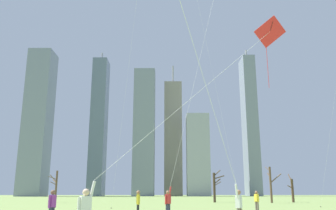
# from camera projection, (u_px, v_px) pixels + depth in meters

# --- Properties ---
(kite_flyer_foreground_left_red) EXTENTS (8.35, 4.31, 9.54)m
(kite_flyer_foreground_left_red) POSITION_uv_depth(u_px,v_px,m) (146.00, 152.00, 12.44)
(kite_flyer_foreground_left_red) COLOR #33384C
(kite_flyer_foreground_left_red) RESTS_ON ground
(kite_flyer_midfield_left_green) EXTENTS (5.48, 5.80, 21.51)m
(kite_flyer_midfield_left_green) POSITION_uv_depth(u_px,v_px,m) (183.00, 134.00, 23.41)
(kite_flyer_midfield_left_green) COLOR #33384C
(kite_flyer_midfield_left_green) RESTS_ON ground
(kite_flyer_far_back_blue) EXTENTS (6.75, 15.32, 14.85)m
(kite_flyer_far_back_blue) POSITION_uv_depth(u_px,v_px,m) (225.00, 161.00, 14.04)
(kite_flyer_far_back_blue) COLOR #726656
(kite_flyer_far_back_blue) RESTS_ON ground
(bystander_strolling_midfield) EXTENTS (0.29, 0.49, 1.62)m
(bystander_strolling_midfield) POSITION_uv_depth(u_px,v_px,m) (51.00, 206.00, 16.25)
(bystander_strolling_midfield) COLOR #33384C
(bystander_strolling_midfield) RESTS_ON ground
(bystander_far_off_by_trees) EXTENTS (0.24, 0.51, 1.62)m
(bystander_far_off_by_trees) POSITION_uv_depth(u_px,v_px,m) (137.00, 203.00, 20.80)
(bystander_far_off_by_trees) COLOR black
(bystander_far_off_by_trees) RESTS_ON ground
(bystander_watching_nearby) EXTENTS (0.31, 0.48, 1.62)m
(bystander_watching_nearby) POSITION_uv_depth(u_px,v_px,m) (256.00, 201.00, 26.44)
(bystander_watching_nearby) COLOR #726656
(bystander_watching_nearby) RESTS_ON ground
(distant_kite_drifting_left_pink) EXTENTS (2.90, 5.91, 21.89)m
(distant_kite_drifting_left_pink) POSITION_uv_depth(u_px,v_px,m) (136.00, 2.00, 34.32)
(distant_kite_drifting_left_pink) COLOR pink
(distant_kite_drifting_left_pink) RESTS_ON ground
(bare_tree_left_of_center) EXTENTS (1.94, 1.45, 4.99)m
(bare_tree_left_of_center) POSITION_uv_depth(u_px,v_px,m) (214.00, 186.00, 55.66)
(bare_tree_left_of_center) COLOR #423326
(bare_tree_left_of_center) RESTS_ON ground
(bare_tree_leftmost) EXTENTS (2.15, 1.86, 5.33)m
(bare_tree_leftmost) POSITION_uv_depth(u_px,v_px,m) (270.00, 183.00, 53.11)
(bare_tree_leftmost) COLOR brown
(bare_tree_leftmost) RESTS_ON ground
(bare_tree_rightmost) EXTENTS (1.37, 3.11, 4.74)m
(bare_tree_rightmost) POSITION_uv_depth(u_px,v_px,m) (55.00, 186.00, 53.88)
(bare_tree_rightmost) COLOR brown
(bare_tree_rightmost) RESTS_ON ground
(bare_tree_right_of_center) EXTENTS (1.26, 2.53, 4.44)m
(bare_tree_right_of_center) POSITION_uv_depth(u_px,v_px,m) (292.00, 189.00, 56.07)
(bare_tree_right_of_center) COLOR #4C3828
(bare_tree_right_of_center) RESTS_ON ground
(skyline_wide_slab) EXTENTS (5.56, 11.29, 68.76)m
(skyline_wide_slab) POSITION_uv_depth(u_px,v_px,m) (249.00, 124.00, 164.20)
(skyline_wide_slab) COLOR gray
(skyline_wide_slab) RESTS_ON ground
(skyline_squat_block) EXTENTS (6.39, 9.74, 65.27)m
(skyline_squat_block) POSITION_uv_depth(u_px,v_px,m) (98.00, 125.00, 159.06)
(skyline_squat_block) COLOR slate
(skyline_squat_block) RESTS_ON ground
(skyline_slender_spire) EXTENTS (8.03, 5.73, 60.23)m
(skyline_slender_spire) POSITION_uv_depth(u_px,v_px,m) (173.00, 137.00, 161.71)
(skyline_slender_spire) COLOR gray
(skyline_slender_spire) RESTS_ON ground
(skyline_short_annex) EXTENTS (9.56, 10.73, 59.80)m
(skyline_short_annex) POSITION_uv_depth(u_px,v_px,m) (37.00, 121.00, 145.53)
(skyline_short_annex) COLOR gray
(skyline_short_annex) RESTS_ON ground
(skyline_mid_tower_right) EXTENTS (9.44, 8.00, 33.85)m
(skyline_mid_tower_right) POSITION_uv_depth(u_px,v_px,m) (197.00, 154.00, 148.61)
(skyline_mid_tower_right) COLOR #9EA3AD
(skyline_mid_tower_right) RESTS_ON ground
(skyline_mid_tower_left) EXTENTS (9.08, 8.10, 54.60)m
(skyline_mid_tower_left) POSITION_uv_depth(u_px,v_px,m) (144.00, 131.00, 153.61)
(skyline_mid_tower_left) COLOR gray
(skyline_mid_tower_left) RESTS_ON ground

